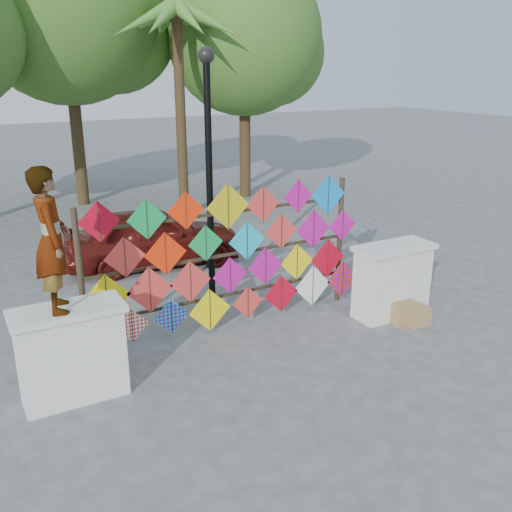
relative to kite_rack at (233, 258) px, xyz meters
name	(u,v)px	position (x,y,z in m)	size (l,w,h in m)	color
ground	(249,345)	(-0.11, -0.73, -1.21)	(80.00, 80.00, 0.00)	gray
parapet_left	(72,353)	(-2.81, -0.93, -0.56)	(1.40, 0.65, 1.28)	white
parapet_right	(392,280)	(2.59, -0.93, -0.56)	(1.40, 0.65, 1.28)	white
kite_rack	(233,258)	(0.00, 0.00, 0.00)	(4.96, 0.24, 2.43)	#31291B
tree_mid	(68,6)	(0.00, 10.30, 4.57)	(6.30, 5.60, 8.61)	#45351D
tree_east	(247,37)	(4.98, 8.80, 3.78)	(5.40, 4.80, 7.42)	#45351D
palm_tree	(177,34)	(2.09, 7.27, 3.75)	(3.62, 3.62, 5.83)	#45351D
vendor_woman	(51,240)	(-2.89, -0.93, 0.97)	(0.65, 0.43, 1.79)	#99999E
sedan	(153,237)	(-0.13, 3.61, -0.56)	(1.52, 3.77, 1.28)	#5C140F
lamppost	(209,155)	(0.19, 1.27, 1.48)	(0.28, 0.28, 4.46)	black
cardboard_box_near	(401,312)	(2.56, -1.25, -1.02)	(0.42, 0.37, 0.37)	#A2844E
cardboard_box_far	(417,315)	(2.73, -1.44, -1.05)	(0.37, 0.34, 0.31)	#A2844E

